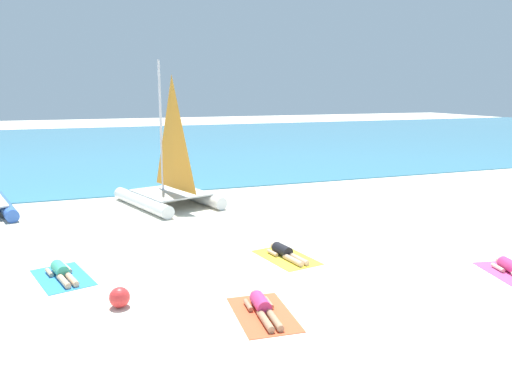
{
  "coord_description": "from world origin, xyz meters",
  "views": [
    {
      "loc": [
        -5.45,
        -9.31,
        4.44
      ],
      "look_at": [
        0.0,
        5.36,
        1.2
      ],
      "focal_mm": 34.92,
      "sensor_mm": 36.0,
      "label": 1
    }
  ],
  "objects_px": {
    "towel_leftmost": "(63,277)",
    "beach_ball": "(120,297)",
    "sunbather_center_left": "(262,307)",
    "towel_center_left": "(263,314)",
    "sunbather_leftmost": "(62,272)",
    "towel_center_right": "(286,257)",
    "sailboat_white": "(169,184)",
    "sunbather_center_right": "(285,252)"
  },
  "relations": [
    {
      "from": "sunbather_center_left",
      "to": "sailboat_white",
      "type": "bearing_deg",
      "value": 94.23
    },
    {
      "from": "towel_center_left",
      "to": "sunbather_center_left",
      "type": "bearing_deg",
      "value": 85.41
    },
    {
      "from": "towel_leftmost",
      "to": "sunbather_center_right",
      "type": "distance_m",
      "value": 5.64
    },
    {
      "from": "towel_center_left",
      "to": "sunbather_center_left",
      "type": "height_order",
      "value": "sunbather_center_left"
    },
    {
      "from": "towel_center_right",
      "to": "sunbather_leftmost",
      "type": "bearing_deg",
      "value": 173.86
    },
    {
      "from": "sunbather_center_left",
      "to": "towel_center_right",
      "type": "relative_size",
      "value": 0.82
    },
    {
      "from": "sailboat_white",
      "to": "sunbather_center_left",
      "type": "distance_m",
      "value": 10.23
    },
    {
      "from": "towel_center_left",
      "to": "beach_ball",
      "type": "distance_m",
      "value": 3.0
    },
    {
      "from": "sunbather_leftmost",
      "to": "sunbather_center_right",
      "type": "relative_size",
      "value": 0.99
    },
    {
      "from": "towel_leftmost",
      "to": "towel_center_right",
      "type": "distance_m",
      "value": 5.65
    },
    {
      "from": "sunbather_leftmost",
      "to": "beach_ball",
      "type": "bearing_deg",
      "value": -77.79
    },
    {
      "from": "sunbather_center_left",
      "to": "sunbather_center_right",
      "type": "height_order",
      "value": "same"
    },
    {
      "from": "towel_leftmost",
      "to": "towel_center_left",
      "type": "xyz_separation_m",
      "value": [
        3.81,
        -3.53,
        0.0
      ]
    },
    {
      "from": "towel_leftmost",
      "to": "beach_ball",
      "type": "relative_size",
      "value": 4.43
    },
    {
      "from": "sailboat_white",
      "to": "towel_center_right",
      "type": "distance_m",
      "value": 7.53
    },
    {
      "from": "sunbather_center_left",
      "to": "towel_center_left",
      "type": "bearing_deg",
      "value": -90.0
    },
    {
      "from": "towel_leftmost",
      "to": "beach_ball",
      "type": "xyz_separation_m",
      "value": [
        1.14,
        -2.17,
        0.21
      ]
    },
    {
      "from": "towel_center_right",
      "to": "beach_ball",
      "type": "height_order",
      "value": "beach_ball"
    },
    {
      "from": "sunbather_leftmost",
      "to": "beach_ball",
      "type": "xyz_separation_m",
      "value": [
        1.15,
        -2.24,
        0.08
      ]
    },
    {
      "from": "towel_center_left",
      "to": "sunbather_center_left",
      "type": "xyz_separation_m",
      "value": [
        0.01,
        0.07,
        0.13
      ]
    },
    {
      "from": "sunbather_leftmost",
      "to": "beach_ball",
      "type": "height_order",
      "value": "beach_ball"
    },
    {
      "from": "sunbather_leftmost",
      "to": "towel_center_right",
      "type": "distance_m",
      "value": 5.68
    },
    {
      "from": "towel_center_left",
      "to": "sunbather_center_right",
      "type": "bearing_deg",
      "value": 59.36
    },
    {
      "from": "towel_center_left",
      "to": "sunbather_center_right",
      "type": "height_order",
      "value": "sunbather_center_right"
    },
    {
      "from": "sunbather_center_left",
      "to": "sunbather_center_right",
      "type": "xyz_separation_m",
      "value": [
        1.81,
        2.99,
        0.0
      ]
    },
    {
      "from": "sunbather_leftmost",
      "to": "beach_ball",
      "type": "relative_size",
      "value": 3.62
    },
    {
      "from": "sunbather_center_right",
      "to": "beach_ball",
      "type": "distance_m",
      "value": 4.79
    },
    {
      "from": "towel_center_left",
      "to": "towel_leftmost",
      "type": "bearing_deg",
      "value": 137.12
    },
    {
      "from": "sunbather_center_right",
      "to": "beach_ball",
      "type": "height_order",
      "value": "beach_ball"
    },
    {
      "from": "sailboat_white",
      "to": "towel_center_right",
      "type": "relative_size",
      "value": 2.91
    },
    {
      "from": "towel_leftmost",
      "to": "towel_center_right",
      "type": "xyz_separation_m",
      "value": [
        5.63,
        -0.54,
        0.0
      ]
    },
    {
      "from": "towel_leftmost",
      "to": "sunbather_center_right",
      "type": "height_order",
      "value": "sunbather_center_right"
    },
    {
      "from": "sunbather_center_left",
      "to": "towel_leftmost",
      "type": "bearing_deg",
      "value": 142.29
    },
    {
      "from": "sunbather_leftmost",
      "to": "sunbather_center_left",
      "type": "distance_m",
      "value": 5.21
    },
    {
      "from": "sailboat_white",
      "to": "sunbather_center_right",
      "type": "relative_size",
      "value": 3.54
    },
    {
      "from": "towel_center_left",
      "to": "beach_ball",
      "type": "height_order",
      "value": "beach_ball"
    },
    {
      "from": "towel_leftmost",
      "to": "sunbather_center_left",
      "type": "relative_size",
      "value": 1.21
    },
    {
      "from": "sunbather_leftmost",
      "to": "towel_center_right",
      "type": "relative_size",
      "value": 0.82
    },
    {
      "from": "sailboat_white",
      "to": "towel_center_left",
      "type": "bearing_deg",
      "value": -107.58
    },
    {
      "from": "sunbather_leftmost",
      "to": "towel_center_left",
      "type": "height_order",
      "value": "sunbather_leftmost"
    },
    {
      "from": "sailboat_white",
      "to": "sunbather_leftmost",
      "type": "bearing_deg",
      "value": -137.44
    },
    {
      "from": "beach_ball",
      "to": "sunbather_leftmost",
      "type": "bearing_deg",
      "value": 117.27
    }
  ]
}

